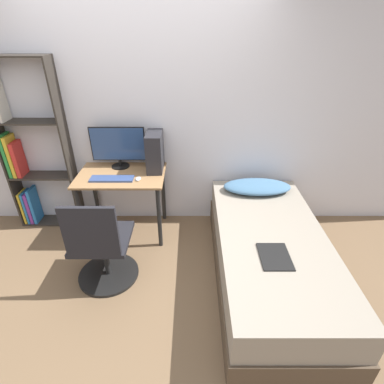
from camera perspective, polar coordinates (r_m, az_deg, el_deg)
The scene contains 12 objects.
ground_plane at distance 2.86m, azimuth -10.59°, elevation -19.45°, with size 14.00×14.00×0.00m, color brown.
wall_back at distance 3.32m, azimuth -8.92°, elevation 13.84°, with size 8.00×0.05×2.50m.
desk at distance 3.30m, azimuth -13.26°, elevation 1.33°, with size 0.91×0.61×0.74m.
bookshelf at distance 3.74m, azimuth -29.45°, elevation 6.40°, with size 0.70×0.22×1.87m.
office_chair at distance 2.85m, azimuth -16.86°, elevation -10.75°, with size 0.57×0.57×0.93m.
bed at distance 2.92m, azimuth 14.32°, elevation -11.69°, with size 0.97×2.05×0.51m.
pillow at distance 3.35m, azimuth 12.15°, elevation 1.02°, with size 0.73×0.36×0.11m.
magazine at distance 2.52m, azimuth 15.36°, elevation -11.73°, with size 0.24×0.32×0.01m.
monitor at distance 3.33m, azimuth -14.06°, elevation 8.51°, with size 0.59×0.20×0.45m.
keyboard at distance 3.15m, azimuth -15.17°, elevation 2.44°, with size 0.44×0.13×0.02m.
pc_tower at distance 3.21m, azimuth -7.25°, elevation 7.63°, with size 0.16×0.32×0.41m.
mouse at distance 3.09m, azimuth -10.36°, elevation 2.49°, with size 0.06×0.09×0.02m.
Camera 1 is at (0.49, -1.83, 2.14)m, focal length 28.00 mm.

